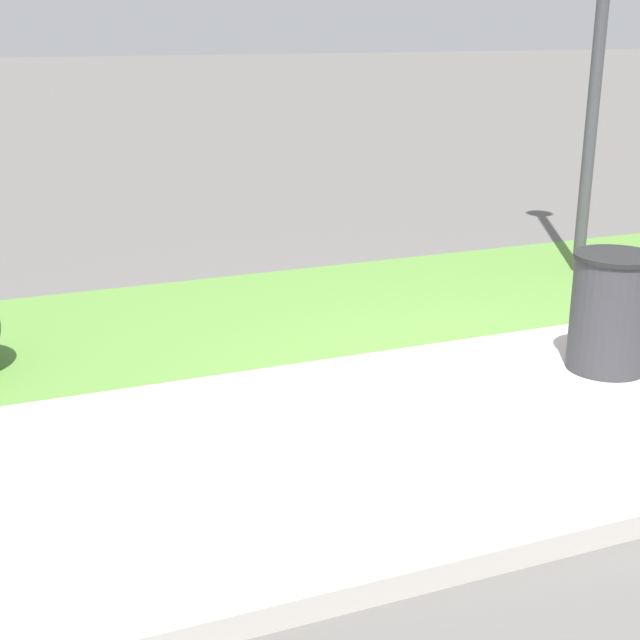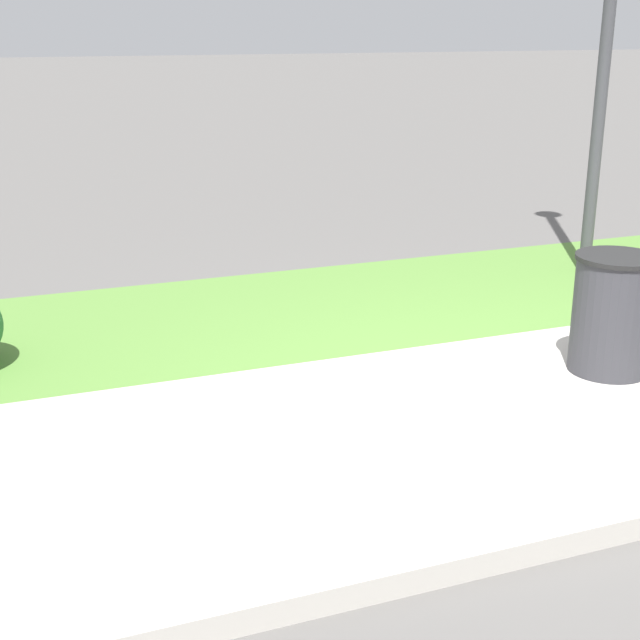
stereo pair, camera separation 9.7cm
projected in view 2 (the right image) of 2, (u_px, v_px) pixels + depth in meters
The scene contains 4 objects.
ground_plane at pixel (529, 411), 5.31m from camera, with size 120.00×120.00×0.00m, color #5B5956.
sidewalk_pavement at pixel (529, 411), 5.31m from camera, with size 18.00×2.42×0.01m, color #BCB7AD.
grass_verge at pixel (369, 301), 7.40m from camera, with size 18.00×2.30×0.01m, color #568438.
trash_bin at pixel (613, 314), 5.79m from camera, with size 0.54×0.54×0.79m.
Camera 2 is at (-2.90, -4.10, 2.20)m, focal length 50.00 mm.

